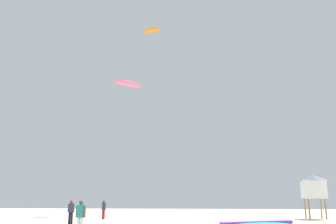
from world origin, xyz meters
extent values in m
cylinder|color=teal|center=(-3.45, 6.02, 1.21)|extent=(0.40, 0.40, 0.66)
cylinder|color=brown|center=(-3.21, 5.96, 1.19)|extent=(0.12, 0.12, 0.61)
cylinder|color=brown|center=(-3.68, 6.07, 1.19)|extent=(0.12, 0.12, 0.61)
sphere|color=brown|center=(-3.45, 6.02, 1.67)|extent=(0.24, 0.24, 0.24)
cylinder|color=#B21E23|center=(-6.68, 20.98, 0.43)|extent=(0.16, 0.16, 0.86)
cylinder|color=#B21E23|center=(-6.74, 20.79, 0.43)|extent=(0.16, 0.16, 0.86)
cylinder|color=navy|center=(-6.71, 20.89, 1.19)|extent=(0.40, 0.40, 0.65)
cylinder|color=brown|center=(-6.63, 21.11, 1.16)|extent=(0.12, 0.12, 0.60)
cylinder|color=brown|center=(-6.78, 20.66, 1.16)|extent=(0.12, 0.12, 0.60)
sphere|color=brown|center=(-6.71, 20.89, 1.63)|extent=(0.23, 0.23, 0.23)
cylinder|color=black|center=(-7.11, 13.61, 0.44)|extent=(0.16, 0.16, 0.87)
cylinder|color=black|center=(-6.91, 13.57, 0.44)|extent=(0.16, 0.16, 0.87)
cylinder|color=navy|center=(-7.01, 13.59, 1.20)|extent=(0.40, 0.40, 0.66)
cylinder|color=brown|center=(-7.24, 13.64, 1.17)|extent=(0.12, 0.12, 0.60)
cylinder|color=brown|center=(-6.78, 13.55, 1.17)|extent=(0.12, 0.12, 0.60)
sphere|color=brown|center=(-7.01, 13.59, 1.65)|extent=(0.24, 0.24, 0.24)
cylinder|color=purple|center=(6.12, 8.57, 0.53)|extent=(4.35, 2.62, 0.23)
cylinder|color=#8C704C|center=(14.08, 24.67, 0.95)|extent=(0.14, 0.14, 1.90)
cylinder|color=#8C704C|center=(14.08, 23.17, 0.95)|extent=(0.14, 0.14, 1.90)
cylinder|color=#8C704C|center=(12.58, 24.67, 0.95)|extent=(0.14, 0.14, 1.90)
cylinder|color=#8C704C|center=(12.58, 23.17, 0.95)|extent=(0.14, 0.14, 1.90)
cube|color=white|center=(13.33, 23.92, 2.75)|extent=(2.00, 2.00, 1.70)
pyramid|color=slate|center=(13.33, 23.92, 3.87)|extent=(2.30, 2.30, 0.55)
ellipsoid|color=orange|center=(-5.07, 36.67, 26.96)|extent=(3.25, 1.84, 0.65)
ellipsoid|color=#E5598C|center=(-4.23, 19.19, 12.72)|extent=(2.84, 2.90, 0.48)
camera|label=1|loc=(3.69, -13.32, 1.83)|focal=38.50mm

